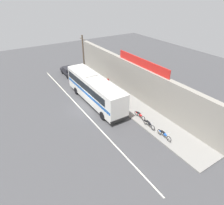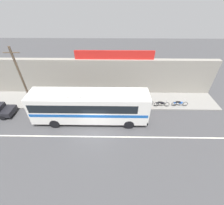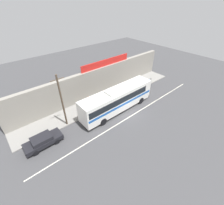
{
  "view_description": "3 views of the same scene",
  "coord_description": "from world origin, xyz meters",
  "px_view_note": "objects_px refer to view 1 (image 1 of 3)",
  "views": [
    {
      "loc": [
        20.86,
        -9.24,
        14.01
      ],
      "look_at": [
        2.74,
        2.23,
        1.42
      ],
      "focal_mm": 32.14,
      "sensor_mm": 36.0,
      "label": 1
    },
    {
      "loc": [
        1.87,
        -10.69,
        12.01
      ],
      "look_at": [
        1.68,
        2.73,
        1.63
      ],
      "focal_mm": 24.32,
      "sensor_mm": 36.0,
      "label": 2
    },
    {
      "loc": [
        -13.55,
        -12.14,
        14.76
      ],
      "look_at": [
        -1.68,
        1.66,
        1.85
      ],
      "focal_mm": 24.72,
      "sensor_mm": 36.0,
      "label": 3
    }
  ],
  "objects_px": {
    "intercity_bus": "(94,88)",
    "parked_car": "(69,71)",
    "motorcycle_blue": "(164,134)",
    "pedestrian_by_curb": "(108,82)",
    "motorcycle_green": "(149,124)",
    "pedestrian_far_left": "(101,81)",
    "motorcycle_purple": "(140,115)",
    "utility_pole": "(84,58)"
  },
  "relations": [
    {
      "from": "utility_pole",
      "to": "pedestrian_by_curb",
      "type": "height_order",
      "value": "utility_pole"
    },
    {
      "from": "utility_pole",
      "to": "pedestrian_by_curb",
      "type": "xyz_separation_m",
      "value": [
        4.69,
        1.66,
        -2.84
      ]
    },
    {
      "from": "intercity_bus",
      "to": "parked_car",
      "type": "height_order",
      "value": "intercity_bus"
    },
    {
      "from": "parked_car",
      "to": "motorcycle_blue",
      "type": "bearing_deg",
      "value": 4.79
    },
    {
      "from": "utility_pole",
      "to": "pedestrian_far_left",
      "type": "distance_m",
      "value": 4.86
    },
    {
      "from": "pedestrian_far_left",
      "to": "pedestrian_by_curb",
      "type": "distance_m",
      "value": 1.16
    },
    {
      "from": "parked_car",
      "to": "utility_pole",
      "type": "height_order",
      "value": "utility_pole"
    },
    {
      "from": "motorcycle_purple",
      "to": "pedestrian_far_left",
      "type": "xyz_separation_m",
      "value": [
        -10.02,
        0.32,
        0.55
      ]
    },
    {
      "from": "utility_pole",
      "to": "pedestrian_by_curb",
      "type": "distance_m",
      "value": 5.73
    },
    {
      "from": "parked_car",
      "to": "motorcycle_purple",
      "type": "height_order",
      "value": "parked_car"
    },
    {
      "from": "pedestrian_by_curb",
      "to": "intercity_bus",
      "type": "bearing_deg",
      "value": -54.62
    },
    {
      "from": "parked_car",
      "to": "motorcycle_purple",
      "type": "relative_size",
      "value": 2.21
    },
    {
      "from": "utility_pole",
      "to": "motorcycle_green",
      "type": "distance_m",
      "value": 16.18
    },
    {
      "from": "pedestrian_by_curb",
      "to": "pedestrian_far_left",
      "type": "bearing_deg",
      "value": -136.06
    },
    {
      "from": "utility_pole",
      "to": "pedestrian_far_left",
      "type": "bearing_deg",
      "value": 12.61
    },
    {
      "from": "motorcycle_green",
      "to": "motorcycle_purple",
      "type": "distance_m",
      "value": 1.96
    },
    {
      "from": "motorcycle_green",
      "to": "motorcycle_purple",
      "type": "xyz_separation_m",
      "value": [
        -1.94,
        0.25,
        0.0
      ]
    },
    {
      "from": "utility_pole",
      "to": "parked_car",
      "type": "bearing_deg",
      "value": -159.0
    },
    {
      "from": "intercity_bus",
      "to": "pedestrian_by_curb",
      "type": "xyz_separation_m",
      "value": [
        -2.65,
        3.74,
        -0.96
      ]
    },
    {
      "from": "motorcycle_blue",
      "to": "motorcycle_purple",
      "type": "height_order",
      "value": "same"
    },
    {
      "from": "parked_car",
      "to": "utility_pole",
      "type": "xyz_separation_m",
      "value": [
        3.71,
        1.42,
        3.21
      ]
    },
    {
      "from": "parked_car",
      "to": "intercity_bus",
      "type": "bearing_deg",
      "value": -3.35
    },
    {
      "from": "motorcycle_green",
      "to": "pedestrian_by_curb",
      "type": "xyz_separation_m",
      "value": [
        -11.13,
        1.37,
        0.54
      ]
    },
    {
      "from": "motorcycle_blue",
      "to": "pedestrian_far_left",
      "type": "xyz_separation_m",
      "value": [
        -14.2,
        0.46,
        0.55
      ]
    },
    {
      "from": "intercity_bus",
      "to": "pedestrian_far_left",
      "type": "xyz_separation_m",
      "value": [
        -3.48,
        2.93,
        -0.95
      ]
    },
    {
      "from": "motorcycle_blue",
      "to": "pedestrian_far_left",
      "type": "height_order",
      "value": "pedestrian_far_left"
    },
    {
      "from": "motorcycle_blue",
      "to": "motorcycle_purple",
      "type": "bearing_deg",
      "value": 178.0
    },
    {
      "from": "intercity_bus",
      "to": "motorcycle_green",
      "type": "distance_m",
      "value": 8.93
    },
    {
      "from": "intercity_bus",
      "to": "motorcycle_blue",
      "type": "xyz_separation_m",
      "value": [
        10.71,
        2.47,
        -1.5
      ]
    },
    {
      "from": "intercity_bus",
      "to": "parked_car",
      "type": "relative_size",
      "value": 2.82
    },
    {
      "from": "motorcycle_blue",
      "to": "pedestrian_by_curb",
      "type": "distance_m",
      "value": 13.44
    },
    {
      "from": "parked_car",
      "to": "pedestrian_far_left",
      "type": "relative_size",
      "value": 2.57
    },
    {
      "from": "intercity_bus",
      "to": "motorcycle_green",
      "type": "bearing_deg",
      "value": 15.59
    },
    {
      "from": "motorcycle_blue",
      "to": "motorcycle_purple",
      "type": "distance_m",
      "value": 4.18
    },
    {
      "from": "motorcycle_green",
      "to": "pedestrian_far_left",
      "type": "xyz_separation_m",
      "value": [
        -11.96,
        0.57,
        0.55
      ]
    },
    {
      "from": "motorcycle_green",
      "to": "motorcycle_purple",
      "type": "relative_size",
      "value": 0.97
    },
    {
      "from": "parked_car",
      "to": "pedestrian_by_curb",
      "type": "relative_size",
      "value": 2.6
    },
    {
      "from": "pedestrian_far_left",
      "to": "pedestrian_by_curb",
      "type": "relative_size",
      "value": 1.01
    },
    {
      "from": "motorcycle_green",
      "to": "pedestrian_far_left",
      "type": "relative_size",
      "value": 1.14
    },
    {
      "from": "motorcycle_blue",
      "to": "intercity_bus",
      "type": "bearing_deg",
      "value": -167.02
    },
    {
      "from": "intercity_bus",
      "to": "pedestrian_far_left",
      "type": "relative_size",
      "value": 7.26
    },
    {
      "from": "motorcycle_blue",
      "to": "pedestrian_far_left",
      "type": "bearing_deg",
      "value": 178.13
    }
  ]
}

